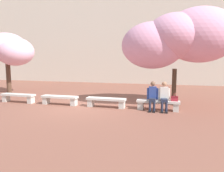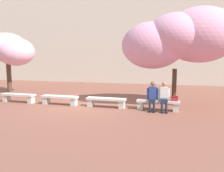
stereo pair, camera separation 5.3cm
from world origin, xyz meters
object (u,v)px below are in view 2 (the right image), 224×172
(cherry_tree_main, at_px, (179,38))
(person_seated_left, at_px, (153,95))
(handbag, at_px, (174,98))
(person_seated_right, at_px, (164,95))
(stone_bench_west_end, at_px, (18,97))
(stone_bench_near_west, at_px, (60,99))
(stone_bench_near_east, at_px, (158,104))
(stone_bench_center, at_px, (106,101))
(cherry_tree_secondary, at_px, (8,50))

(cherry_tree_main, bearing_deg, person_seated_left, -128.52)
(handbag, distance_m, cherry_tree_main, 2.97)
(person_seated_left, bearing_deg, person_seated_right, 0.03)
(stone_bench_west_end, xyz_separation_m, person_seated_right, (7.45, -0.05, 0.39))
(cherry_tree_main, bearing_deg, handbag, -96.49)
(stone_bench_near_west, xyz_separation_m, stone_bench_near_east, (4.80, 0.00, 0.00))
(stone_bench_near_west, xyz_separation_m, cherry_tree_main, (5.65, 1.31, 2.93))
(stone_bench_near_west, relative_size, stone_bench_center, 1.00)
(stone_bench_center, bearing_deg, person_seated_right, -1.15)
(person_seated_left, bearing_deg, stone_bench_west_end, 179.56)
(handbag, bearing_deg, person_seated_right, -173.80)
(cherry_tree_main, height_order, cherry_tree_secondary, cherry_tree_main)
(stone_bench_near_west, height_order, person_seated_left, person_seated_left)
(person_seated_right, bearing_deg, stone_bench_near_east, 168.00)
(stone_bench_center, distance_m, stone_bench_near_east, 2.40)
(stone_bench_center, xyz_separation_m, person_seated_right, (2.65, -0.05, 0.39))
(stone_bench_west_end, distance_m, stone_bench_near_east, 7.20)
(stone_bench_near_east, bearing_deg, stone_bench_near_west, 180.00)
(stone_bench_center, distance_m, person_seated_left, 2.19)
(cherry_tree_secondary, bearing_deg, stone_bench_near_west, -26.98)
(stone_bench_west_end, distance_m, handbag, 7.90)
(stone_bench_west_end, bearing_deg, person_seated_right, -0.41)
(stone_bench_west_end, xyz_separation_m, stone_bench_center, (4.80, 0.00, 0.00))
(stone_bench_west_end, relative_size, stone_bench_center, 1.00)
(stone_bench_center, relative_size, person_seated_left, 1.47)
(stone_bench_center, relative_size, cherry_tree_main, 0.35)
(stone_bench_west_end, height_order, stone_bench_near_east, same)
(stone_bench_near_west, bearing_deg, stone_bench_near_east, 0.00)
(stone_bench_near_west, bearing_deg, cherry_tree_main, 13.09)
(stone_bench_west_end, relative_size, cherry_tree_secondary, 0.48)
(person_seated_left, xyz_separation_m, handbag, (0.94, 0.05, -0.12))
(stone_bench_west_end, relative_size, stone_bench_near_west, 1.00)
(stone_bench_near_west, distance_m, person_seated_right, 5.07)
(stone_bench_near_west, bearing_deg, stone_bench_west_end, 180.00)
(stone_bench_center, bearing_deg, handbag, -0.09)
(person_seated_right, bearing_deg, stone_bench_west_end, 179.59)
(handbag, bearing_deg, stone_bench_center, 179.91)
(stone_bench_near_east, xyz_separation_m, handbag, (0.69, -0.01, 0.27))
(stone_bench_near_east, bearing_deg, cherry_tree_main, 57.24)
(stone_bench_near_west, distance_m, cherry_tree_main, 6.50)
(stone_bench_near_east, bearing_deg, cherry_tree_secondary, 165.43)
(stone_bench_near_east, bearing_deg, person_seated_right, -12.00)
(cherry_tree_main, bearing_deg, stone_bench_center, -157.97)
(person_seated_right, bearing_deg, cherry_tree_main, 66.50)
(stone_bench_west_end, distance_m, person_seated_right, 7.46)
(cherry_tree_secondary, bearing_deg, stone_bench_center, -18.99)
(stone_bench_near_east, xyz_separation_m, cherry_tree_main, (0.84, 1.31, 2.93))
(cherry_tree_secondary, bearing_deg, stone_bench_near_east, -14.57)
(person_seated_left, bearing_deg, handbag, 2.96)
(handbag, xyz_separation_m, cherry_tree_secondary, (-10.51, 2.56, 2.29))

